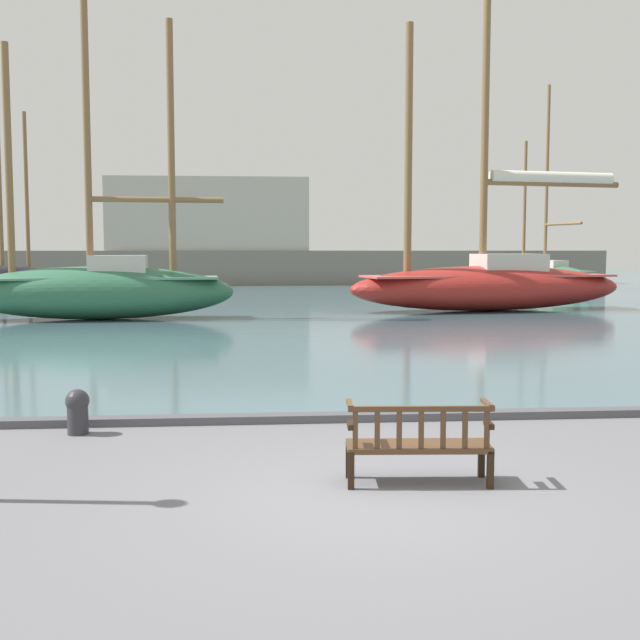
% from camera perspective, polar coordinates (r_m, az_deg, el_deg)
% --- Properties ---
extents(ground_plane, '(160.00, 160.00, 0.00)m').
position_cam_1_polar(ground_plane, '(8.63, 3.67, -12.64)').
color(ground_plane, slate).
extents(harbor_water, '(100.00, 80.00, 0.08)m').
position_cam_1_polar(harbor_water, '(52.20, -3.49, 2.27)').
color(harbor_water, '#476670').
rests_on(harbor_water, ground).
extents(quay_edge_kerb, '(40.00, 0.30, 0.12)m').
position_cam_1_polar(quay_edge_kerb, '(12.31, 1.01, -6.93)').
color(quay_edge_kerb, '#4C4C50').
rests_on(quay_edge_kerb, ground).
extents(park_bench, '(1.63, 0.62, 0.92)m').
position_cam_1_polar(park_bench, '(9.10, 7.03, -8.65)').
color(park_bench, black).
rests_on(park_bench, ground).
extents(sailboat_outer_port, '(9.89, 3.27, 13.83)m').
position_cam_1_polar(sailboat_outer_port, '(29.88, -15.46, 2.39)').
color(sailboat_outer_port, '#2D6647').
rests_on(sailboat_outer_port, harbor_water).
extents(sailboat_centre_channel, '(12.26, 5.08, 15.89)m').
position_cam_1_polar(sailboat_centre_channel, '(33.64, 12.01, 2.85)').
color(sailboat_centre_channel, maroon).
rests_on(sailboat_centre_channel, harbor_water).
extents(sailboat_nearest_port, '(5.10, 9.20, 12.90)m').
position_cam_1_polar(sailboat_nearest_port, '(48.35, -21.76, 2.93)').
color(sailboat_nearest_port, black).
rests_on(sailboat_nearest_port, harbor_water).
extents(sailboat_far_port, '(4.18, 8.89, 12.68)m').
position_cam_1_polar(sailboat_far_port, '(52.66, 15.81, 3.20)').
color(sailboat_far_port, '#2D6647').
rests_on(sailboat_far_port, harbor_water).
extents(mooring_bollard, '(0.34, 0.34, 0.65)m').
position_cam_1_polar(mooring_bollard, '(11.92, -16.86, -6.11)').
color(mooring_bollard, '#2D2D33').
rests_on(mooring_bollard, ground).
extents(far_breakwater, '(47.78, 2.40, 7.51)m').
position_cam_1_polar(far_breakwater, '(56.37, -5.20, 4.97)').
color(far_breakwater, slate).
rests_on(far_breakwater, ground).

